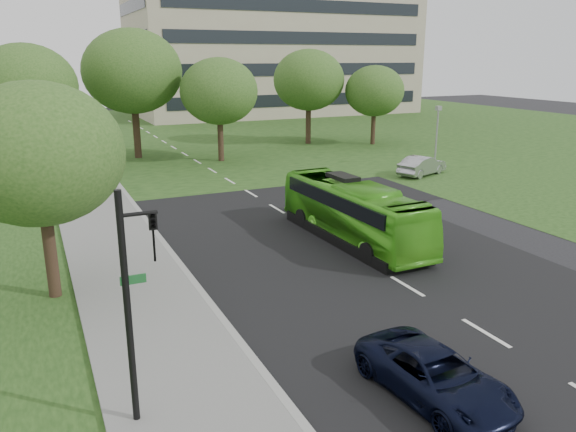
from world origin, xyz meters
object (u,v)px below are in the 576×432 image
object	(u,v)px
camera_pole	(437,128)
tree_park_b	(132,71)
bus	(353,212)
tree_park_c	(219,91)
tree_park_d	(309,80)
suv	(435,375)
office_building	(272,26)
traffic_light	(134,292)
tree_park_e	(375,91)
tree_side_near	(38,154)
tree_park_a	(26,87)
sedan	(422,166)

from	to	relation	value
camera_pole	tree_park_b	bearing A→B (deg)	145.25
camera_pole	bus	bearing A→B (deg)	-140.19
tree_park_c	camera_pole	xyz separation A→B (m)	(14.12, -9.25, -2.55)
tree_park_d	suv	bearing A→B (deg)	-112.42
tree_park_c	bus	xyz separation A→B (m)	(-0.88, -22.02, -4.17)
tree_park_d	camera_pole	xyz separation A→B (m)	(3.51, -14.67, -3.04)
office_building	traffic_light	bearing A→B (deg)	-115.41
suv	camera_pole	size ratio (longest dim) A/B	0.96
tree_park_d	bus	size ratio (longest dim) A/B	0.92
office_building	tree_park_d	xyz separation A→B (m)	(-9.46, -30.93, -6.49)
tree_park_b	tree_park_c	world-z (taller)	tree_park_b
tree_park_e	tree_side_near	bearing A→B (deg)	-139.37
tree_park_e	camera_pole	xyz separation A→B (m)	(-1.96, -11.70, -2.06)
tree_park_a	suv	xyz separation A→B (m)	(8.25, -33.71, -5.55)
tree_park_b	traffic_light	bearing A→B (deg)	-100.06
tree_side_near	bus	bearing A→B (deg)	4.79
tree_park_b	tree_park_e	xyz separation A→B (m)	(21.92, -1.84, -1.97)
tree_park_a	tree_side_near	world-z (taller)	tree_park_a
tree_park_e	traffic_light	bearing A→B (deg)	-129.71
tree_park_b	sedan	world-z (taller)	tree_park_b
tree_park_c	tree_park_e	size ratio (longest dim) A/B	1.10
tree_park_c	sedan	size ratio (longest dim) A/B	1.91
tree_park_b	tree_park_d	size ratio (longest dim) A/B	1.17
suv	camera_pole	distance (m)	31.35
tree_park_e	suv	world-z (taller)	tree_park_e
traffic_light	tree_park_e	bearing A→B (deg)	54.27
tree_park_a	tree_park_e	world-z (taller)	tree_park_a
tree_side_near	tree_park_e	bearing A→B (deg)	40.63
camera_pole	tree_park_c	bearing A→B (deg)	146.16
office_building	tree_park_d	size ratio (longest dim) A/B	4.52
tree_park_b	camera_pole	xyz separation A→B (m)	(19.96, -13.54, -4.03)
tree_park_b	camera_pole	bearing A→B (deg)	-34.14
office_building	tree_park_c	size ratio (longest dim) A/B	4.93
office_building	suv	bearing A→B (deg)	-110.07
tree_park_e	sedan	bearing A→B (deg)	-109.34
suv	tree_park_a	bearing A→B (deg)	98.88
traffic_light	office_building	bearing A→B (deg)	68.57
tree_park_a	suv	distance (m)	35.14
sedan	traffic_light	bearing A→B (deg)	110.08
traffic_light	camera_pole	xyz separation A→B (m)	(26.33, 22.35, -0.29)
tree_park_a	tree_park_e	xyz separation A→B (m)	(29.82, 2.35, -1.14)
tree_park_a	traffic_light	distance (m)	31.88
office_building	tree_park_d	world-z (taller)	office_building
tree_side_near	bus	distance (m)	13.39
bus	traffic_light	xyz separation A→B (m)	(-11.33, -9.58, 1.91)
office_building	tree_park_e	bearing A→B (deg)	-96.73
tree_park_d	camera_pole	size ratio (longest dim) A/B	1.93
tree_park_d	sedan	bearing A→B (deg)	-88.00
tree_side_near	suv	bearing A→B (deg)	-51.97
bus	tree_park_a	bearing A→B (deg)	118.44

